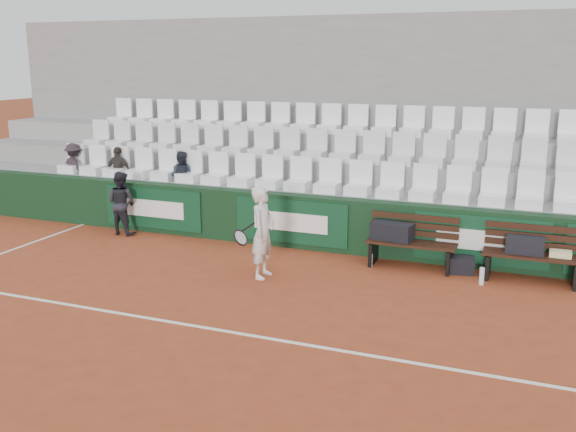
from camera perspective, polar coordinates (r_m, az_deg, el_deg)
The scene contains 23 objects.
ground at distance 8.70m, azimuth -7.80°, elevation -9.76°, with size 80.00×80.00×0.00m, color #9A4022.
court_baseline at distance 8.70m, azimuth -7.80°, elevation -9.74°, with size 18.00×0.06×0.01m, color white.
back_barrier at distance 11.97m, azimuth 1.74°, elevation -0.54°, with size 18.00×0.34×1.00m.
grandstand_tier_front at distance 12.57m, azimuth 2.42°, elevation 0.15°, with size 18.00×0.95×1.00m, color gray.
grandstand_tier_mid at distance 13.40m, azimuth 3.77°, elevation 1.97°, with size 18.00×0.95×1.45m, color gray.
grandstand_tier_back at distance 14.25m, azimuth 4.95°, elevation 3.58°, with size 18.00×0.95×1.90m, color #969694.
grandstand_rear_wall at distance 14.68m, azimuth 5.76°, elevation 8.79°, with size 18.00×0.30×4.40m, color gray.
seat_row_front at distance 12.24m, azimuth 2.19°, elevation 3.68°, with size 11.90×0.44×0.63m, color white.
seat_row_mid at distance 13.06m, azimuth 3.60°, elevation 6.30°, with size 11.90×0.44×0.63m, color silver.
seat_row_back at distance 13.92m, azimuth 4.85°, elevation 8.60°, with size 11.90×0.44×0.63m, color white.
bench_left at distance 11.09m, azimuth 10.85°, elevation -3.42°, with size 1.50×0.56×0.45m, color black.
bench_right at distance 10.94m, azimuth 20.78°, elevation -4.35°, with size 1.50×0.56×0.45m, color black.
sports_bag_left at distance 11.08m, azimuth 9.23°, elevation -1.35°, with size 0.71×0.30×0.30m, color black.
sports_bag_right at distance 10.86m, azimuth 20.33°, elevation -2.45°, with size 0.58×0.27×0.27m, color black.
towel at distance 10.91m, azimuth 23.06°, elevation -3.11°, with size 0.33×0.24×0.09m, color beige.
sports_bag_ground at distance 11.04m, azimuth 15.03°, elevation -4.22°, with size 0.45×0.27×0.27m, color black.
water_bottle_near at distance 11.08m, azimuth 7.36°, elevation -3.90°, with size 0.07×0.07×0.23m, color #ACBAC3.
water_bottle_far at distance 10.57m, azimuth 16.84°, elevation -5.14°, with size 0.08×0.08×0.28m, color silver.
tennis_player at distance 10.31m, azimuth -2.27°, elevation -1.46°, with size 0.68×0.56×1.50m.
ball_kid at distance 13.34m, azimuth -14.59°, elevation 1.13°, with size 0.62×0.49×1.28m, color black.
spectator_a at distance 15.07m, azimuth -18.58°, elevation 5.78°, with size 0.71×0.41×1.10m, color black.
spectator_b at distance 14.34m, azimuth -14.91°, elevation 5.62°, with size 0.63×0.26×1.08m, color #2F2A26.
spectator_c at distance 13.48m, azimuth -9.54°, elevation 5.37°, with size 0.52×0.40×1.06m, color #1F252F.
Camera 1 is at (3.98, -6.93, 3.45)m, focal length 40.00 mm.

